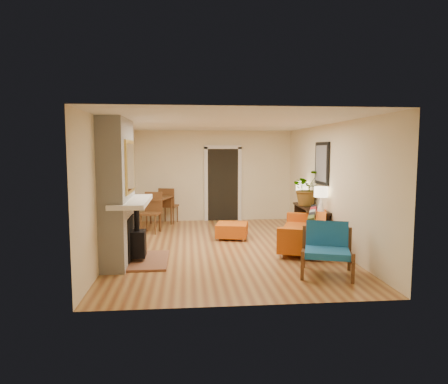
{
  "coord_description": "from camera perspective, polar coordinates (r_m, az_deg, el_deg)",
  "views": [
    {
      "loc": [
        -0.8,
        -8.28,
        2.05
      ],
      "look_at": [
        0.0,
        0.2,
        1.15
      ],
      "focal_mm": 32.0,
      "sensor_mm": 36.0,
      "label": 1
    }
  ],
  "objects": [
    {
      "name": "room_shell",
      "position": [
        11.03,
        1.94,
        1.81
      ],
      "size": [
        6.5,
        6.5,
        6.5
      ],
      "color": "#B68446",
      "rests_on": "ground"
    },
    {
      "name": "fireplace",
      "position": [
        7.42,
        -14.68,
        -0.42
      ],
      "size": [
        1.09,
        1.68,
        2.6
      ],
      "color": "white",
      "rests_on": "ground"
    },
    {
      "name": "sofa",
      "position": [
        8.54,
        11.88,
        -5.53
      ],
      "size": [
        1.54,
        2.25,
        0.82
      ],
      "color": "silver",
      "rests_on": "ground"
    },
    {
      "name": "ottoman",
      "position": [
        9.3,
        1.14,
        -5.41
      ],
      "size": [
        0.83,
        0.83,
        0.35
      ],
      "color": "silver",
      "rests_on": "ground"
    },
    {
      "name": "blue_chair",
      "position": [
        6.9,
        14.5,
        -7.46
      ],
      "size": [
        1.02,
        1.01,
        0.85
      ],
      "color": "brown",
      "rests_on": "ground"
    },
    {
      "name": "dining_table",
      "position": [
        10.69,
        -9.49,
        -1.56
      ],
      "size": [
        1.14,
        1.9,
        1.0
      ],
      "color": "brown",
      "rests_on": "ground"
    },
    {
      "name": "console_table",
      "position": [
        9.52,
        12.25,
        -3.01
      ],
      "size": [
        0.34,
        1.85,
        0.72
      ],
      "color": "black",
      "rests_on": "ground"
    },
    {
      "name": "lamp_near",
      "position": [
        8.8,
        13.69,
        -0.58
      ],
      "size": [
        0.3,
        0.3,
        0.54
      ],
      "color": "white",
      "rests_on": "console_table"
    },
    {
      "name": "lamp_far",
      "position": [
        10.15,
        11.07,
        0.33
      ],
      "size": [
        0.3,
        0.3,
        0.54
      ],
      "color": "white",
      "rests_on": "console_table"
    },
    {
      "name": "houseplant",
      "position": [
        9.68,
        11.82,
        0.56
      ],
      "size": [
        0.9,
        0.83,
        0.85
      ],
      "primitive_type": "imported",
      "rotation": [
        0.0,
        0.0,
        0.25
      ],
      "color": "#1E5919",
      "rests_on": "console_table"
    }
  ]
}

